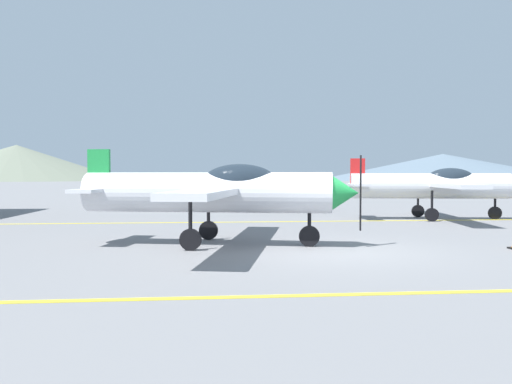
# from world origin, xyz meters

# --- Properties ---
(ground_plane) EXTENTS (400.00, 400.00, 0.00)m
(ground_plane) POSITION_xyz_m (0.00, 0.00, 0.00)
(ground_plane) COLOR slate
(apron_line_near) EXTENTS (80.00, 0.16, 0.01)m
(apron_line_near) POSITION_xyz_m (0.00, -4.49, 0.01)
(apron_line_near) COLOR yellow
(apron_line_near) RESTS_ON ground_plane
(apron_line_far) EXTENTS (80.00, 0.16, 0.01)m
(apron_line_far) POSITION_xyz_m (0.00, 7.49, 0.01)
(apron_line_far) COLOR yellow
(apron_line_far) RESTS_ON ground_plane
(airplane_near) EXTENTS (7.24, 8.26, 2.48)m
(airplane_near) POSITION_xyz_m (-2.90, 1.18, 1.39)
(airplane_near) COLOR silver
(airplane_near) RESTS_ON ground_plane
(airplane_mid) EXTENTS (7.23, 8.29, 2.48)m
(airplane_mid) POSITION_xyz_m (6.09, 8.02, 1.39)
(airplane_mid) COLOR silver
(airplane_mid) RESTS_ON ground_plane
(car_sedan) EXTENTS (4.62, 3.75, 1.62)m
(car_sedan) POSITION_xyz_m (0.27, 14.12, 0.84)
(car_sedan) COLOR black
(car_sedan) RESTS_ON ground_plane
(hill_left) EXTENTS (68.27, 68.27, 11.38)m
(hill_left) POSITION_xyz_m (-63.83, 158.49, 5.69)
(hill_left) COLOR slate
(hill_left) RESTS_ON ground_plane
(hill_centerleft) EXTENTS (83.29, 83.29, 8.67)m
(hill_centerleft) POSITION_xyz_m (73.83, 149.68, 4.33)
(hill_centerleft) COLOR slate
(hill_centerleft) RESTS_ON ground_plane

